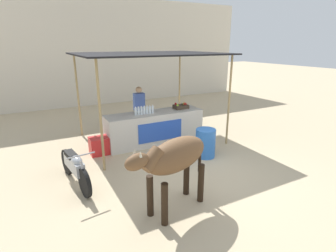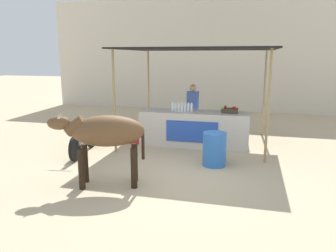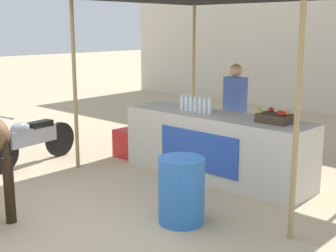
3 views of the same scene
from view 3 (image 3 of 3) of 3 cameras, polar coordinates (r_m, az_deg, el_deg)
name	(u,v)px [view 3 (image 3 of 3)]	position (r m, az deg, el deg)	size (l,w,h in m)	color
ground_plane	(101,219)	(5.69, -8.18, -11.16)	(60.00, 60.00, 0.00)	tan
stall_counter	(215,146)	(7.04, 5.76, -2.43)	(3.00, 0.82, 0.96)	beige
stall_awning	(231,2)	(7.07, 7.66, 14.72)	(4.20, 3.20, 2.68)	black
water_bottle_row	(196,104)	(7.09, 3.38, 2.64)	(0.61, 0.07, 0.25)	silver
fruit_crate	(275,118)	(6.44, 12.92, 1.01)	(0.44, 0.32, 0.18)	#3F3326
vendor_behind_counter	(235,113)	(7.66, 8.12, 1.52)	(0.34, 0.22, 1.65)	#383842
cooler_box	(133,144)	(8.14, -4.27, -2.16)	(0.60, 0.44, 0.48)	red
water_barrel	(181,190)	(5.41, 1.65, -7.85)	(0.53, 0.53, 0.78)	blue
motorcycle_parked	(31,139)	(7.98, -16.37, -1.52)	(0.55, 1.79, 0.90)	black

